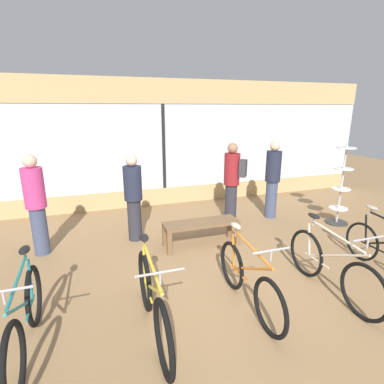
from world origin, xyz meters
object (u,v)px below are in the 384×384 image
at_px(customer_by_window, 273,178).
at_px(customer_near_bench, 36,203).
at_px(bicycle_center, 248,281).
at_px(bicycle_left, 153,303).
at_px(display_bench, 201,226).
at_px(customer_near_rack, 232,180).
at_px(accessory_rack, 341,192).
at_px(customer_mid_floor, 133,197).
at_px(bicycle_far_left, 25,320).
at_px(bicycle_right, 331,267).

xyz_separation_m(customer_by_window, customer_near_bench, (-4.86, -0.36, -0.01)).
distance_m(bicycle_center, customer_by_window, 3.58).
bearing_deg(bicycle_left, display_bench, 56.83).
distance_m(customer_near_rack, customer_near_bench, 3.87).
relative_size(bicycle_center, customer_near_bench, 0.94).
xyz_separation_m(display_bench, customer_by_window, (2.07, 0.93, 0.56)).
distance_m(bicycle_center, accessory_rack, 3.90).
height_order(bicycle_center, customer_mid_floor, customer_mid_floor).
height_order(bicycle_center, display_bench, bicycle_center).
bearing_deg(bicycle_left, customer_mid_floor, 86.45).
height_order(customer_by_window, customer_mid_floor, customer_by_window).
relative_size(bicycle_far_left, bicycle_left, 0.96).
bearing_deg(accessory_rack, display_bench, -178.13).
relative_size(bicycle_far_left, bicycle_center, 1.04).
distance_m(bicycle_left, customer_by_window, 4.50).
xyz_separation_m(accessory_rack, customer_mid_floor, (-4.42, 0.55, 0.14)).
bearing_deg(customer_near_rack, display_bench, -138.48).
height_order(bicycle_left, bicycle_center, bicycle_left).
distance_m(customer_by_window, customer_near_bench, 4.88).
relative_size(bicycle_right, customer_near_rack, 1.00).
bearing_deg(bicycle_right, customer_near_rack, 92.08).
distance_m(bicycle_far_left, bicycle_center, 2.55).
relative_size(bicycle_left, bicycle_center, 1.08).
xyz_separation_m(bicycle_far_left, display_bench, (2.60, 1.85, -0.01)).
distance_m(bicycle_far_left, bicycle_left, 1.31).
xyz_separation_m(display_bench, customer_near_rack, (1.06, 0.94, 0.58)).
height_order(accessory_rack, customer_mid_floor, accessory_rack).
height_order(bicycle_left, bicycle_right, bicycle_left).
bearing_deg(bicycle_right, customer_by_window, 72.66).
bearing_deg(customer_near_bench, bicycle_center, -41.97).
bearing_deg(accessory_rack, customer_mid_floor, 172.91).
xyz_separation_m(customer_near_rack, customer_near_bench, (-3.85, -0.37, -0.03)).
bearing_deg(bicycle_center, customer_mid_floor, 113.07).
relative_size(display_bench, customer_by_window, 0.78).
height_order(customer_near_rack, customer_mid_floor, customer_near_rack).
bearing_deg(customer_mid_floor, bicycle_center, -66.93).
height_order(bicycle_left, accessory_rack, accessory_rack).
xyz_separation_m(accessory_rack, customer_by_window, (-1.20, 0.82, 0.21)).
height_order(bicycle_right, customer_near_bench, customer_near_bench).
bearing_deg(customer_near_bench, customer_mid_floor, 2.99).
bearing_deg(bicycle_right, display_bench, 120.59).
relative_size(bicycle_center, customer_mid_floor, 1.00).
bearing_deg(customer_mid_floor, bicycle_left, -93.55).
distance_m(display_bench, customer_near_bench, 2.90).
distance_m(bicycle_center, customer_near_rack, 3.10).
height_order(accessory_rack, customer_near_rack, accessory_rack).
height_order(bicycle_right, accessory_rack, accessory_rack).
bearing_deg(bicycle_left, bicycle_center, 4.71).
distance_m(accessory_rack, customer_mid_floor, 4.45).
height_order(bicycle_far_left, customer_near_rack, customer_near_rack).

